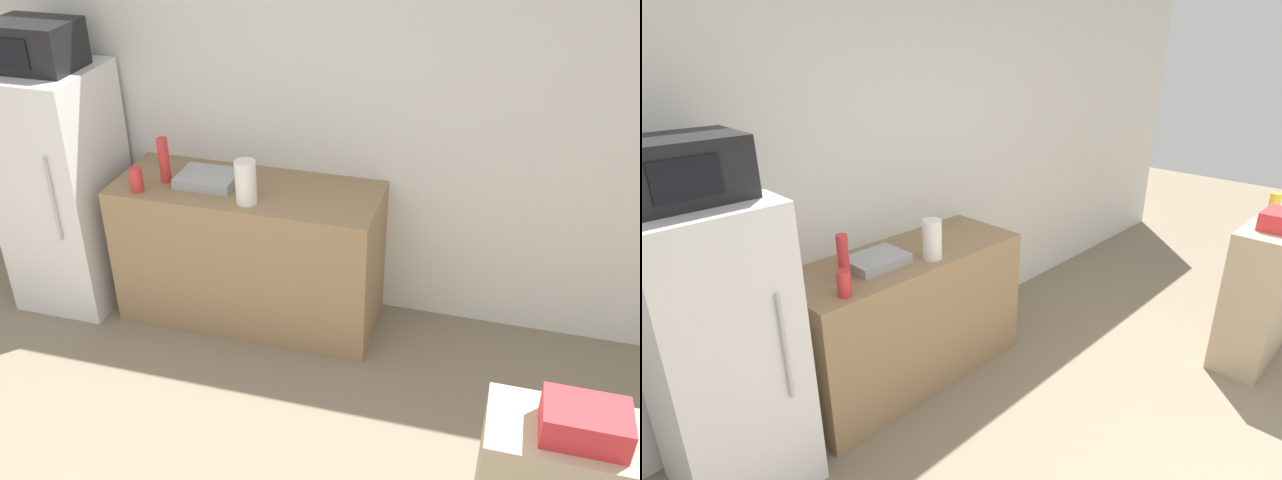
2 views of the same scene
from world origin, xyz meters
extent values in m
cube|color=silver|center=(0.00, 2.71, 1.30)|extent=(8.00, 0.06, 2.60)
cube|color=silver|center=(-1.36, 2.31, 0.76)|extent=(0.60, 0.64, 1.53)
cylinder|color=#B7B7BC|center=(-1.19, 1.97, 0.88)|extent=(0.02, 0.02, 0.53)
cube|color=black|center=(-1.36, 2.31, 1.66)|extent=(0.47, 0.36, 0.27)
cube|color=black|center=(-1.41, 2.13, 1.66)|extent=(0.26, 0.01, 0.16)
cube|color=#937551|center=(-0.17, 2.37, 0.45)|extent=(1.58, 0.61, 0.90)
cube|color=#9EA3A8|center=(-0.40, 2.37, 0.93)|extent=(0.35, 0.27, 0.06)
cylinder|color=red|center=(-0.65, 2.32, 1.04)|extent=(0.06, 0.06, 0.27)
cylinder|color=red|center=(-0.75, 2.16, 0.97)|extent=(0.07, 0.07, 0.15)
cube|color=tan|center=(1.75, 0.77, 0.51)|extent=(0.86, 0.32, 1.02)
cube|color=red|center=(1.63, 0.75, 1.08)|extent=(0.28, 0.19, 0.12)
cylinder|color=yellow|center=(2.06, 0.88, 1.08)|extent=(0.07, 0.07, 0.12)
cylinder|color=white|center=(-0.10, 2.20, 1.03)|extent=(0.12, 0.12, 0.25)
camera|label=1|loc=(1.24, -1.10, 2.77)|focal=40.00mm
camera|label=2|loc=(-2.00, 0.08, 2.14)|focal=28.00mm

